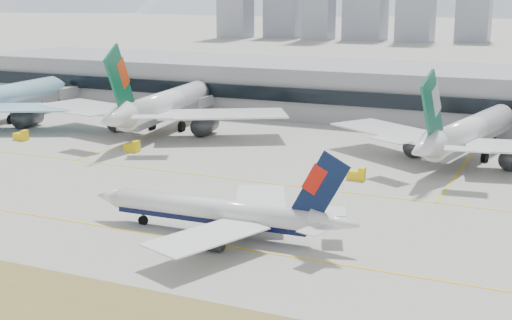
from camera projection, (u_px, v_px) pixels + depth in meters
The scene contains 8 objects.
ground at pixel (206, 231), 111.10m from camera, with size 3000.00×3000.00×0.00m, color gray.
taxiing_airliner at pixel (221, 213), 108.14m from camera, with size 44.25×38.49×14.88m.
widebody_eva at pixel (164, 106), 188.94m from camera, with size 70.31×69.38×25.29m.
widebody_cathay at pixel (467, 134), 156.03m from camera, with size 62.06×61.50×22.48m.
terminal at pixel (390, 92), 211.11m from camera, with size 280.00×43.10×15.00m.
gse_a at pixel (21, 136), 178.79m from camera, with size 3.55×2.00×2.60m.
gse_b at pixel (133, 147), 166.01m from camera, with size 3.55×2.00×2.60m.
gse_c at pixel (357, 175), 140.91m from camera, with size 3.55×2.00×2.60m.
Camera 1 is at (50.92, -92.86, 36.23)m, focal length 50.00 mm.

